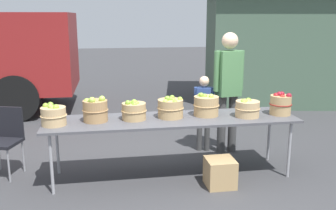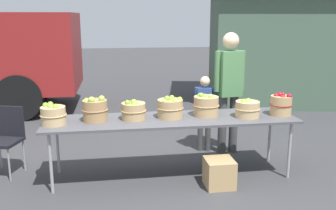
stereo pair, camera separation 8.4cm
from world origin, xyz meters
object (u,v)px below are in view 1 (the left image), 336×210
apple_basket_green_1 (95,110)px  apple_basket_green_2 (134,110)px  child_customer (204,107)px  apple_basket_green_5 (247,108)px  produce_crate (220,173)px  apple_basket_green_4 (206,105)px  vendor_adult (228,83)px  apple_basket_green_0 (53,115)px  folding_chair (5,136)px  apple_basket_green_3 (171,108)px  market_table (172,121)px  apple_basket_red_0 (281,104)px

apple_basket_green_1 → apple_basket_green_2: apple_basket_green_1 is taller
apple_basket_green_2 → child_customer: bearing=36.2°
apple_basket_green_5 → produce_crate: 0.88m
apple_basket_green_5 → produce_crate: apple_basket_green_5 is taller
apple_basket_green_4 → vendor_adult: bearing=52.2°
apple_basket_green_0 → apple_basket_green_2: (0.93, 0.09, -0.00)m
child_customer → folding_chair: size_ratio=1.32×
apple_basket_green_5 → apple_basket_green_2: bearing=175.7°
vendor_adult → apple_basket_green_3: bearing=27.0°
apple_basket_green_1 → produce_crate: (1.44, -0.43, -0.72)m
market_table → apple_basket_green_5: 0.95m
apple_basket_green_0 → child_customer: bearing=23.8°
apple_basket_red_0 → folding_chair: 3.53m
apple_basket_green_2 → folding_chair: 1.69m
apple_basket_red_0 → vendor_adult: 0.90m
apple_basket_green_2 → apple_basket_red_0: (1.87, -0.07, 0.02)m
apple_basket_green_2 → apple_basket_green_4: bearing=2.5°
child_customer → apple_basket_green_2: bearing=54.6°
apple_basket_green_2 → produce_crate: size_ratio=0.93×
apple_basket_green_0 → apple_basket_green_3: 1.39m
apple_basket_green_1 → apple_basket_red_0: (2.33, -0.07, -0.00)m
apple_basket_green_1 → apple_basket_green_4: 1.38m
market_table → apple_basket_red_0: bearing=-1.7°
vendor_adult → apple_basket_green_2: bearing=18.0°
apple_basket_green_5 → vendor_adult: bearing=88.9°
produce_crate → apple_basket_green_1: bearing=163.4°
folding_chair → market_table: bearing=7.5°
market_table → folding_chair: (-2.08, 0.40, -0.21)m
market_table → vendor_adult: vendor_adult is taller
market_table → folding_chair: bearing=169.0°
apple_basket_red_0 → child_customer: bearing=131.6°
apple_basket_green_1 → apple_basket_red_0: bearing=-1.6°
market_table → apple_basket_green_5: apple_basket_green_5 is taller
folding_chair → apple_basket_red_0: bearing=11.2°
child_customer → apple_basket_green_1: bearing=45.7°
apple_basket_green_0 → apple_basket_green_2: size_ratio=0.97×
apple_basket_red_0 → produce_crate: bearing=-157.9°
vendor_adult → apple_basket_green_1: bearing=12.4°
apple_basket_green_3 → child_customer: child_customer is taller
apple_basket_green_0 → apple_basket_green_4: apple_basket_green_4 is taller
apple_basket_green_2 → vendor_adult: 1.59m
folding_chair → apple_basket_green_3: bearing=8.7°
apple_basket_green_1 → folding_chair: bearing=161.7°
apple_basket_green_4 → vendor_adult: vendor_adult is taller
apple_basket_green_3 → apple_basket_green_4: (0.46, 0.02, 0.01)m
apple_basket_green_1 → folding_chair: (-1.15, 0.38, -0.38)m
apple_basket_green_4 → folding_chair: apple_basket_green_4 is taller
apple_basket_green_0 → apple_basket_green_4: bearing=4.0°
apple_basket_green_3 → folding_chair: (-2.06, 0.36, -0.37)m
vendor_adult → produce_crate: vendor_adult is taller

